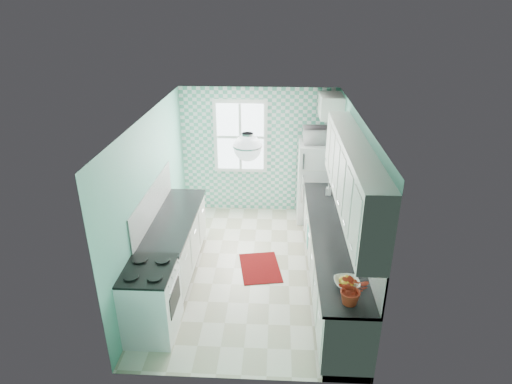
{
  "coord_description": "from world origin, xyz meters",
  "views": [
    {
      "loc": [
        0.36,
        -5.77,
        3.97
      ],
      "look_at": [
        0.05,
        0.25,
        1.25
      ],
      "focal_mm": 30.0,
      "sensor_mm": 36.0,
      "label": 1
    }
  ],
  "objects_px": {
    "ceiling_light": "(248,147)",
    "stove": "(151,299)",
    "sink": "(327,202)",
    "microwave": "(318,135)",
    "fruit_bowl": "(347,283)",
    "fridge": "(315,182)",
    "potted_plant": "(352,289)"
  },
  "relations": [
    {
      "from": "ceiling_light",
      "to": "stove",
      "type": "height_order",
      "value": "ceiling_light"
    },
    {
      "from": "ceiling_light",
      "to": "fruit_bowl",
      "type": "bearing_deg",
      "value": -35.28
    },
    {
      "from": "sink",
      "to": "fruit_bowl",
      "type": "distance_m",
      "value": 2.27
    },
    {
      "from": "fridge",
      "to": "stove",
      "type": "bearing_deg",
      "value": -126.53
    },
    {
      "from": "fridge",
      "to": "sink",
      "type": "relative_size",
      "value": 2.92
    },
    {
      "from": "fridge",
      "to": "stove",
      "type": "relative_size",
      "value": 1.66
    },
    {
      "from": "potted_plant",
      "to": "microwave",
      "type": "relative_size",
      "value": 0.69
    },
    {
      "from": "fridge",
      "to": "sink",
      "type": "bearing_deg",
      "value": -86.8
    },
    {
      "from": "sink",
      "to": "potted_plant",
      "type": "bearing_deg",
      "value": -93.77
    },
    {
      "from": "stove",
      "to": "potted_plant",
      "type": "bearing_deg",
      "value": -9.08
    },
    {
      "from": "stove",
      "to": "fruit_bowl",
      "type": "height_order",
      "value": "fruit_bowl"
    },
    {
      "from": "sink",
      "to": "microwave",
      "type": "distance_m",
      "value": 1.43
    },
    {
      "from": "microwave",
      "to": "ceiling_light",
      "type": "bearing_deg",
      "value": 64.9
    },
    {
      "from": "stove",
      "to": "sink",
      "type": "height_order",
      "value": "sink"
    },
    {
      "from": "ceiling_light",
      "to": "fridge",
      "type": "height_order",
      "value": "ceiling_light"
    },
    {
      "from": "sink",
      "to": "potted_plant",
      "type": "relative_size",
      "value": 1.44
    },
    {
      "from": "fridge",
      "to": "fruit_bowl",
      "type": "height_order",
      "value": "fridge"
    },
    {
      "from": "stove",
      "to": "sink",
      "type": "relative_size",
      "value": 1.76
    },
    {
      "from": "ceiling_light",
      "to": "potted_plant",
      "type": "bearing_deg",
      "value": -44.03
    },
    {
      "from": "stove",
      "to": "microwave",
      "type": "relative_size",
      "value": 1.74
    },
    {
      "from": "sink",
      "to": "fruit_bowl",
      "type": "height_order",
      "value": "sink"
    },
    {
      "from": "fruit_bowl",
      "to": "potted_plant",
      "type": "relative_size",
      "value": 0.79
    },
    {
      "from": "stove",
      "to": "microwave",
      "type": "distance_m",
      "value": 4.19
    },
    {
      "from": "fridge",
      "to": "sink",
      "type": "xyz_separation_m",
      "value": [
        0.09,
        -1.2,
        0.16
      ]
    },
    {
      "from": "sink",
      "to": "microwave",
      "type": "relative_size",
      "value": 0.99
    },
    {
      "from": "fruit_bowl",
      "to": "microwave",
      "type": "height_order",
      "value": "microwave"
    },
    {
      "from": "sink",
      "to": "fruit_bowl",
      "type": "xyz_separation_m",
      "value": [
        -0.0,
        -2.27,
        0.04
      ]
    },
    {
      "from": "fridge",
      "to": "fruit_bowl",
      "type": "relative_size",
      "value": 5.32
    },
    {
      "from": "sink",
      "to": "stove",
      "type": "bearing_deg",
      "value": -142.85
    },
    {
      "from": "fruit_bowl",
      "to": "potted_plant",
      "type": "xyz_separation_m",
      "value": [
        0.0,
        -0.31,
        0.15
      ]
    },
    {
      "from": "stove",
      "to": "potted_plant",
      "type": "relative_size",
      "value": 2.53
    },
    {
      "from": "ceiling_light",
      "to": "potted_plant",
      "type": "distance_m",
      "value": 2.05
    }
  ]
}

